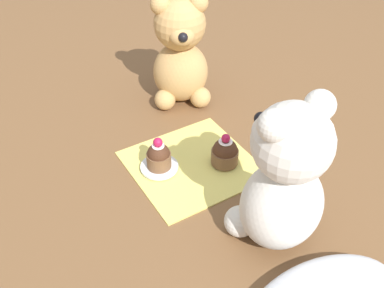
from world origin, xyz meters
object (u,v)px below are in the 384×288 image
(teddy_bear_tan, at_px, (180,53))
(saucer_plate, at_px, (159,167))
(teddy_bear_cream, at_px, (284,180))
(cupcake_near_tan_bear, at_px, (159,156))
(cupcake_near_cream_bear, at_px, (225,153))

(teddy_bear_tan, relative_size, saucer_plate, 3.43)
(teddy_bear_cream, height_order, teddy_bear_tan, teddy_bear_cream)
(teddy_bear_cream, bearing_deg, cupcake_near_tan_bear, -72.54)
(cupcake_near_tan_bear, bearing_deg, teddy_bear_cream, 109.81)
(teddy_bear_tan, height_order, saucer_plate, teddy_bear_tan)
(cupcake_near_cream_bear, bearing_deg, teddy_bear_cream, 81.07)
(teddy_bear_cream, xyz_separation_m, cupcake_near_cream_bear, (-0.03, -0.20, -0.10))
(teddy_bear_cream, relative_size, cupcake_near_cream_bear, 3.95)
(teddy_bear_tan, distance_m, saucer_plate, 0.29)
(teddy_bear_cream, height_order, cupcake_near_cream_bear, teddy_bear_cream)
(teddy_bear_tan, xyz_separation_m, cupcake_near_tan_bear, (0.17, 0.20, -0.09))
(teddy_bear_tan, bearing_deg, teddy_bear_cream, -75.63)
(teddy_bear_cream, bearing_deg, teddy_bear_tan, -102.10)
(teddy_bear_tan, bearing_deg, cupcake_near_cream_bear, -76.26)
(teddy_bear_tan, distance_m, cupcake_near_cream_bear, 0.28)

